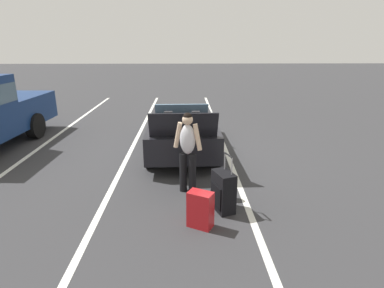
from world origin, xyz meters
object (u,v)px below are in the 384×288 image
convertible_car (182,128)px  suitcase_large_black (223,192)px  suitcase_medium_bright (200,210)px  traveler_person (188,149)px

convertible_car → suitcase_large_black: 3.70m
suitcase_large_black → suitcase_medium_bright: bearing=30.2°
convertible_car → traveler_person: 2.87m
suitcase_large_black → suitcase_medium_bright: size_ratio=1.72×
convertible_car → suitcase_medium_bright: convertible_car is taller
convertible_car → traveler_person: size_ratio=2.55×
traveler_person → convertible_car: bearing=25.3°
convertible_car → suitcase_medium_bright: size_ratio=6.80×
convertible_car → traveler_person: traveler_person is taller
traveler_person → suitcase_medium_bright: bearing=-148.9°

